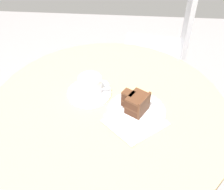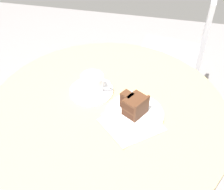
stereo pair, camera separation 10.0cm
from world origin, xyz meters
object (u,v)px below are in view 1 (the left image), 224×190
(cake_slice, at_px, (136,103))
(cafe_chair, at_px, (168,44))
(coffee_cup, at_px, (91,84))
(teaspoon, at_px, (74,95))
(cake_plate, at_px, (136,112))
(fork, at_px, (126,99))
(saucer, at_px, (89,93))
(napkin, at_px, (134,121))

(cake_slice, relative_size, cafe_chair, 0.11)
(coffee_cup, height_order, teaspoon, coffee_cup)
(cake_plate, height_order, fork, fork)
(saucer, relative_size, coffee_cup, 1.44)
(saucer, relative_size, cake_plate, 0.81)
(cake_slice, distance_m, napkin, 0.06)
(saucer, distance_m, cake_plate, 0.20)
(cake_plate, relative_size, napkin, 0.85)
(saucer, bearing_deg, coffee_cup, 42.63)
(coffee_cup, relative_size, fork, 0.81)
(teaspoon, distance_m, cake_slice, 0.24)
(fork, bearing_deg, saucer, 95.01)
(fork, bearing_deg, cafe_chair, 1.84)
(cake_plate, xyz_separation_m, cake_slice, (-0.00, 0.00, 0.04))
(coffee_cup, height_order, napkin, coffee_cup)
(napkin, bearing_deg, coffee_cup, 141.55)
(cake_plate, xyz_separation_m, napkin, (-0.01, -0.04, -0.00))
(cake_plate, relative_size, cafe_chair, 0.23)
(teaspoon, relative_size, napkin, 0.29)
(saucer, relative_size, fork, 1.17)
(coffee_cup, height_order, fork, coffee_cup)
(cake_slice, bearing_deg, saucer, 154.48)
(napkin, bearing_deg, fork, 110.15)
(teaspoon, distance_m, cake_plate, 0.24)
(cafe_chair, bearing_deg, cake_slice, -6.66)
(coffee_cup, relative_size, cake_plate, 0.56)
(fork, bearing_deg, teaspoon, 105.88)
(cake_plate, bearing_deg, saucer, 153.89)
(cake_plate, bearing_deg, teaspoon, 164.62)
(coffee_cup, relative_size, napkin, 0.48)
(teaspoon, distance_m, fork, 0.19)
(cake_plate, xyz_separation_m, fork, (-0.04, 0.05, 0.01))
(teaspoon, bearing_deg, coffee_cup, -108.22)
(cafe_chair, bearing_deg, teaspoon, -22.95)
(cake_slice, distance_m, fork, 0.07)
(cafe_chair, bearing_deg, napkin, -6.19)
(cake_slice, xyz_separation_m, napkin, (-0.00, -0.04, -0.04))
(cake_slice, xyz_separation_m, cafe_chair, (0.20, 0.79, -0.25))
(saucer, height_order, cake_slice, cake_slice)
(fork, bearing_deg, coffee_cup, 92.20)
(saucer, distance_m, teaspoon, 0.06)
(saucer, bearing_deg, napkin, -36.30)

